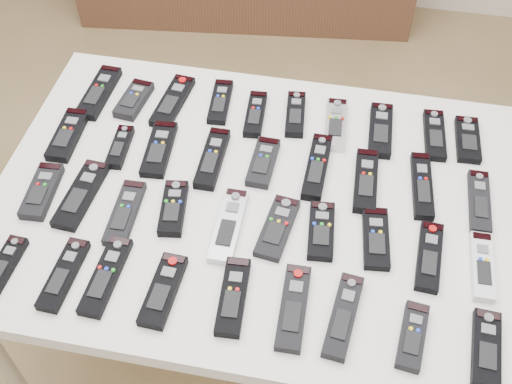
% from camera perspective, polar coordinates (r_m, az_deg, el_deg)
% --- Properties ---
extents(ground, '(4.00, 4.00, 0.00)m').
position_cam_1_polar(ground, '(2.22, -2.33, -11.61)').
color(ground, olive).
rests_on(ground, ground).
extents(table, '(1.25, 0.88, 0.78)m').
position_cam_1_polar(table, '(1.56, 0.00, -1.84)').
color(table, white).
rests_on(table, ground).
extents(remote_0, '(0.06, 0.20, 0.02)m').
position_cam_1_polar(remote_0, '(1.81, -13.77, 8.60)').
color(remote_0, black).
rests_on(remote_0, table).
extents(remote_1, '(0.07, 0.15, 0.02)m').
position_cam_1_polar(remote_1, '(1.77, -10.80, 8.06)').
color(remote_1, black).
rests_on(remote_1, table).
extents(remote_2, '(0.08, 0.20, 0.02)m').
position_cam_1_polar(remote_2, '(1.75, -7.42, 8.00)').
color(remote_2, black).
rests_on(remote_2, table).
extents(remote_3, '(0.06, 0.17, 0.02)m').
position_cam_1_polar(remote_3, '(1.74, -3.19, 8.01)').
color(remote_3, black).
rests_on(remote_3, table).
extents(remote_4, '(0.06, 0.16, 0.02)m').
position_cam_1_polar(remote_4, '(1.70, -0.06, 6.93)').
color(remote_4, black).
rests_on(remote_4, table).
extents(remote_5, '(0.06, 0.16, 0.02)m').
position_cam_1_polar(remote_5, '(1.70, 3.52, 6.91)').
color(remote_5, black).
rests_on(remote_5, table).
extents(remote_6, '(0.06, 0.18, 0.02)m').
position_cam_1_polar(remote_6, '(1.68, 7.07, 5.98)').
color(remote_6, '#B7B7BC').
rests_on(remote_6, table).
extents(remote_7, '(0.06, 0.18, 0.02)m').
position_cam_1_polar(remote_7, '(1.68, 11.01, 5.41)').
color(remote_7, black).
rests_on(remote_7, table).
extents(remote_8, '(0.06, 0.17, 0.02)m').
position_cam_1_polar(remote_8, '(1.70, 15.59, 4.90)').
color(remote_8, black).
rests_on(remote_8, table).
extents(remote_9, '(0.06, 0.15, 0.02)m').
position_cam_1_polar(remote_9, '(1.72, 18.30, 4.44)').
color(remote_9, black).
rests_on(remote_9, table).
extents(remote_10, '(0.06, 0.18, 0.02)m').
position_cam_1_polar(remote_10, '(1.71, -16.38, 4.90)').
color(remote_10, black).
rests_on(remote_10, table).
extents(remote_11, '(0.05, 0.14, 0.02)m').
position_cam_1_polar(remote_11, '(1.65, -11.99, 3.94)').
color(remote_11, black).
rests_on(remote_11, table).
extents(remote_12, '(0.07, 0.19, 0.02)m').
position_cam_1_polar(remote_12, '(1.62, -8.61, 3.79)').
color(remote_12, black).
rests_on(remote_12, table).
extents(remote_13, '(0.05, 0.19, 0.02)m').
position_cam_1_polar(remote_13, '(1.59, -3.90, 3.00)').
color(remote_13, black).
rests_on(remote_13, table).
extents(remote_14, '(0.06, 0.16, 0.02)m').
position_cam_1_polar(remote_14, '(1.57, 0.64, 2.66)').
color(remote_14, black).
rests_on(remote_14, table).
extents(remote_15, '(0.05, 0.21, 0.02)m').
position_cam_1_polar(remote_15, '(1.57, 5.45, 2.24)').
color(remote_15, black).
rests_on(remote_15, table).
extents(remote_16, '(0.06, 0.19, 0.02)m').
position_cam_1_polar(remote_16, '(1.56, 9.74, 0.99)').
color(remote_16, black).
rests_on(remote_16, table).
extents(remote_17, '(0.06, 0.20, 0.02)m').
position_cam_1_polar(remote_17, '(1.57, 14.55, 0.56)').
color(remote_17, black).
rests_on(remote_17, table).
extents(remote_18, '(0.05, 0.18, 0.02)m').
position_cam_1_polar(remote_18, '(1.58, 19.24, -0.81)').
color(remote_18, black).
rests_on(remote_18, table).
extents(remote_19, '(0.07, 0.17, 0.02)m').
position_cam_1_polar(remote_19, '(1.59, -18.50, 0.07)').
color(remote_19, black).
rests_on(remote_19, table).
extents(remote_20, '(0.07, 0.21, 0.02)m').
position_cam_1_polar(remote_20, '(1.56, -15.29, -0.23)').
color(remote_20, black).
rests_on(remote_20, table).
extents(remote_21, '(0.06, 0.18, 0.02)m').
position_cam_1_polar(remote_21, '(1.50, -11.58, -1.83)').
color(remote_21, black).
rests_on(remote_21, table).
extents(remote_22, '(0.08, 0.16, 0.02)m').
position_cam_1_polar(remote_22, '(1.49, -7.36, -1.44)').
color(remote_22, black).
rests_on(remote_22, table).
extents(remote_23, '(0.06, 0.20, 0.02)m').
position_cam_1_polar(remote_23, '(1.45, -2.45, -2.99)').
color(remote_23, '#B7B7BC').
rests_on(remote_23, table).
extents(remote_24, '(0.08, 0.18, 0.02)m').
position_cam_1_polar(remote_24, '(1.45, 1.91, -3.19)').
color(remote_24, black).
rests_on(remote_24, table).
extents(remote_25, '(0.07, 0.16, 0.02)m').
position_cam_1_polar(remote_25, '(1.45, 5.82, -3.45)').
color(remote_25, black).
rests_on(remote_25, table).
extents(remote_26, '(0.07, 0.17, 0.02)m').
position_cam_1_polar(remote_26, '(1.45, 10.61, -4.07)').
color(remote_26, black).
rests_on(remote_26, table).
extents(remote_27, '(0.06, 0.18, 0.02)m').
position_cam_1_polar(remote_27, '(1.45, 15.14, -5.55)').
color(remote_27, black).
rests_on(remote_27, table).
extents(remote_28, '(0.05, 0.17, 0.02)m').
position_cam_1_polar(remote_28, '(1.47, 19.47, -6.25)').
color(remote_28, silver).
rests_on(remote_28, table).
extents(remote_29, '(0.05, 0.15, 0.02)m').
position_cam_1_polar(remote_29, '(1.49, -21.48, -6.12)').
color(remote_29, black).
rests_on(remote_29, table).
extents(remote_30, '(0.06, 0.18, 0.02)m').
position_cam_1_polar(remote_30, '(1.43, -16.72, -7.03)').
color(remote_30, black).
rests_on(remote_30, table).
extents(remote_31, '(0.06, 0.20, 0.02)m').
position_cam_1_polar(remote_31, '(1.41, -13.20, -7.27)').
color(remote_31, black).
rests_on(remote_31, table).
extents(remote_32, '(0.06, 0.18, 0.02)m').
position_cam_1_polar(remote_32, '(1.37, -8.25, -8.65)').
color(remote_32, black).
rests_on(remote_32, table).
extents(remote_33, '(0.06, 0.18, 0.02)m').
position_cam_1_polar(remote_33, '(1.35, -2.05, -9.26)').
color(remote_33, black).
rests_on(remote_33, table).
extents(remote_34, '(0.06, 0.20, 0.02)m').
position_cam_1_polar(remote_34, '(1.34, 3.34, -10.20)').
color(remote_34, black).
rests_on(remote_34, table).
extents(remote_35, '(0.07, 0.20, 0.02)m').
position_cam_1_polar(remote_35, '(1.33, 7.76, -10.87)').
color(remote_35, black).
rests_on(remote_35, table).
extents(remote_36, '(0.06, 0.15, 0.02)m').
position_cam_1_polar(remote_36, '(1.34, 13.74, -12.34)').
color(remote_36, black).
rests_on(remote_36, table).
extents(remote_37, '(0.06, 0.16, 0.02)m').
position_cam_1_polar(remote_37, '(1.37, 19.79, -12.94)').
color(remote_37, black).
rests_on(remote_37, table).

